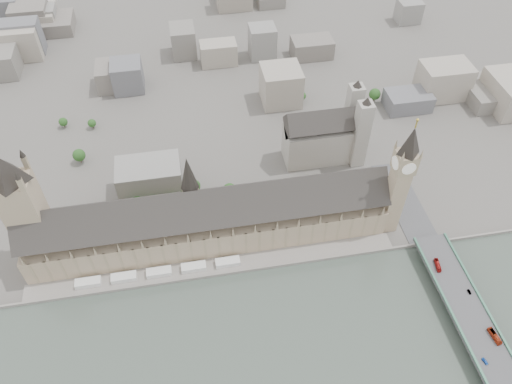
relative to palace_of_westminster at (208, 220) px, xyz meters
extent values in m
plane|color=#595651|center=(0.00, -19.70, -22.71)|extent=(900.00, 900.00, 0.00)
cube|color=slate|center=(0.00, -34.70, -21.21)|extent=(600.00, 1.50, 3.00)
cube|color=slate|center=(0.00, -27.20, -21.71)|extent=(270.00, 15.00, 2.00)
cube|color=silver|center=(-90.00, -26.70, -18.71)|extent=(18.00, 7.00, 4.00)
cube|color=silver|center=(-65.00, -26.70, -18.71)|extent=(18.00, 7.00, 4.00)
cube|color=silver|center=(-40.00, -26.70, -18.71)|extent=(18.00, 7.00, 4.00)
cube|color=silver|center=(-15.00, -26.70, -18.71)|extent=(18.00, 7.00, 4.00)
cube|color=silver|center=(10.00, -26.70, -18.71)|extent=(18.00, 7.00, 4.00)
cube|color=gray|center=(0.00, 0.30, -10.21)|extent=(265.00, 40.00, 25.00)
cube|color=#282724|center=(0.00, 0.30, 12.37)|extent=(265.00, 40.73, 40.73)
cube|color=gray|center=(138.00, -11.70, 8.29)|extent=(12.00, 12.00, 62.00)
cube|color=gray|center=(138.00, -11.70, 47.29)|extent=(14.00, 14.00, 16.00)
cylinder|color=white|center=(145.20, -11.70, 47.29)|extent=(0.60, 10.00, 10.00)
cylinder|color=white|center=(130.80, -11.70, 47.29)|extent=(0.60, 10.00, 10.00)
cylinder|color=white|center=(138.00, -4.50, 47.29)|extent=(10.00, 0.60, 10.00)
cylinder|color=white|center=(138.00, -18.90, 47.29)|extent=(10.00, 0.60, 10.00)
cone|color=black|center=(138.00, -11.70, 66.29)|extent=(17.00, 17.00, 22.00)
cylinder|color=gold|center=(138.00, -11.70, 80.29)|extent=(1.00, 1.00, 6.00)
sphere|color=gold|center=(138.00, -11.70, 83.79)|extent=(2.00, 2.00, 2.00)
cone|color=gray|center=(144.50, -5.20, 59.29)|extent=(2.40, 2.40, 8.00)
cone|color=gray|center=(131.50, -5.20, 59.29)|extent=(2.40, 2.40, 8.00)
cone|color=gray|center=(144.50, -18.20, 59.29)|extent=(2.40, 2.40, 8.00)
cone|color=gray|center=(131.50, -18.20, 59.29)|extent=(2.40, 2.40, 8.00)
cube|color=gray|center=(-122.00, 6.30, 17.29)|extent=(23.00, 23.00, 80.00)
cone|color=black|center=(-122.00, 6.30, 67.29)|extent=(30.00, 30.00, 20.00)
cylinder|color=gray|center=(-10.00, 6.30, 20.29)|extent=(12.00, 12.00, 20.00)
cone|color=black|center=(-10.00, 6.30, 44.29)|extent=(13.00, 13.00, 28.00)
cube|color=#474749|center=(162.00, -107.20, -17.58)|extent=(25.00, 325.00, 10.25)
cube|color=#9D998D|center=(105.00, 75.30, -5.71)|extent=(60.00, 28.00, 34.00)
cube|color=#282724|center=(105.00, 75.30, 16.29)|extent=(60.00, 28.28, 28.28)
cube|color=#9D998D|center=(137.00, 87.30, 9.29)|extent=(12.00, 12.00, 64.00)
cube|color=#9D998D|center=(137.00, 63.30, 9.29)|extent=(12.00, 12.00, 64.00)
imported|color=#9D1412|center=(156.23, -60.98, -10.91)|extent=(4.45, 11.39, 3.09)
imported|color=#AE3315|center=(168.94, -118.53, -10.78)|extent=(4.21, 12.27, 3.35)
imported|color=blue|center=(155.38, -132.65, -11.65)|extent=(2.86, 5.02, 1.61)
imported|color=gray|center=(168.78, -84.95, -11.83)|extent=(1.57, 3.89, 1.26)
imported|color=gray|center=(165.74, 27.91, -11.82)|extent=(3.08, 4.72, 1.27)
camera|label=1|loc=(-6.87, -239.15, 283.19)|focal=35.00mm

